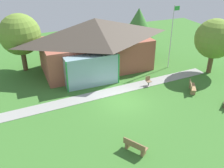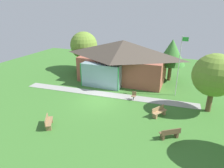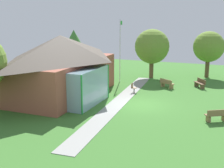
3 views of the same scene
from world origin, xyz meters
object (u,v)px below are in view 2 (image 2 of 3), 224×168
flagpole (179,64)px  bench_lawn_far_right (170,134)px  pavilion (122,60)px  tree_east_hedge (214,75)px  patio_chair_lawn_spare (134,96)px  tree_behind_pavilion_right (172,52)px  tree_behind_pavilion_left (84,45)px  bench_mid_right (159,112)px  bench_front_center (48,122)px

flagpole → bench_lawn_far_right: 8.61m
pavilion → tree_east_hedge: 11.32m
bench_lawn_far_right → patio_chair_lawn_spare: 6.74m
pavilion → patio_chair_lawn_spare: size_ratio=13.29×
bench_lawn_far_right → tree_behind_pavilion_right: tree_behind_pavilion_right is taller
bench_lawn_far_right → tree_behind_pavilion_left: tree_behind_pavilion_left is taller
patio_chair_lawn_spare → pavilion: bearing=-58.3°
flagpole → bench_mid_right: flagpole is taller
patio_chair_lawn_spare → bench_front_center: bearing=56.9°
pavilion → tree_east_hedge: size_ratio=2.15×
tree_behind_pavilion_right → bench_mid_right: bearing=-88.8°
patio_chair_lawn_spare → tree_behind_pavilion_right: size_ratio=0.16×
bench_lawn_far_right → tree_behind_pavilion_right: 13.18m
bench_front_center → tree_east_hedge: tree_east_hedge is taller
flagpole → bench_mid_right: size_ratio=4.21×
bench_mid_right → tree_behind_pavilion_right: size_ratio=0.29×
patio_chair_lawn_spare → tree_behind_pavilion_left: tree_behind_pavilion_left is taller
patio_chair_lawn_spare → bench_lawn_far_right: bearing=129.5°
pavilion → bench_mid_right: pavilion is taller
bench_mid_right → tree_east_hedge: bearing=154.2°
bench_front_center → bench_lawn_far_right: 9.31m
tree_east_hedge → patio_chair_lawn_spare: bearing=-178.7°
patio_chair_lawn_spare → tree_behind_pavilion_left: size_ratio=0.15×
patio_chair_lawn_spare → tree_behind_pavilion_left: (-9.82, 7.71, 3.25)m
tree_behind_pavilion_left → bench_mid_right: bearing=-38.4°
pavilion → tree_behind_pavilion_left: 7.21m
pavilion → bench_front_center: size_ratio=7.57×
tree_behind_pavilion_right → tree_behind_pavilion_left: bearing=178.5°
flagpole → bench_front_center: (-8.89, -9.93, -3.07)m
flagpole → bench_lawn_far_right: size_ratio=4.27×
tree_behind_pavilion_right → tree_east_hedge: (4.25, -7.22, -0.24)m
bench_front_center → tree_behind_pavilion_right: (7.68, 14.58, 3.27)m
bench_mid_right → tree_behind_pavilion_right: (-0.21, 9.76, 3.27)m
flagpole → tree_behind_pavilion_right: (-1.21, 4.65, 0.20)m
flagpole → tree_east_hedge: size_ratio=1.19×
bench_front_center → flagpole: bearing=106.8°
tree_east_hedge → bench_mid_right: bearing=-147.8°
tree_behind_pavilion_right → flagpole: bearing=-75.4°
bench_lawn_far_right → tree_east_hedge: bearing=28.3°
pavilion → tree_east_hedge: bearing=-27.2°
pavilion → tree_behind_pavilion_right: tree_behind_pavilion_right is taller
tree_east_hedge → bench_front_center: bearing=-148.3°
bench_front_center → tree_behind_pavilion_left: bearing=166.7°
flagpole → bench_front_center: size_ratio=4.20×
bench_front_center → bench_lawn_far_right: same height
pavilion → tree_behind_pavilion_left: size_ratio=2.02×
bench_lawn_far_right → tree_behind_pavilion_left: size_ratio=0.26×
bench_lawn_far_right → flagpole: bearing=57.1°
flagpole → tree_behind_pavilion_right: bearing=104.6°
tree_behind_pavilion_left → tree_east_hedge: size_ratio=1.06×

